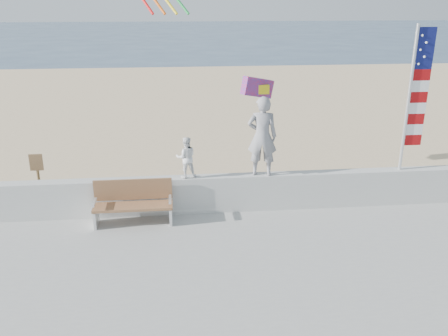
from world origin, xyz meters
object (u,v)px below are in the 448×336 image
(adult, at_px, (262,136))
(flag, at_px, (414,93))
(bench, at_px, (133,202))
(child, at_px, (186,157))

(adult, height_order, flag, flag)
(adult, bearing_deg, bench, 19.47)
(child, xyz_separation_m, bench, (-1.25, -0.45, -0.89))
(flag, bearing_deg, child, 180.00)
(child, relative_size, bench, 0.55)
(child, distance_m, flag, 5.62)
(bench, bearing_deg, flag, 3.88)
(bench, relative_size, flag, 0.51)
(child, relative_size, flag, 0.28)
(adult, height_order, bench, adult)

